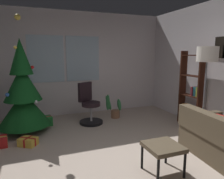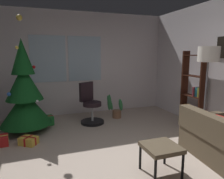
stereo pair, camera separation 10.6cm
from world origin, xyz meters
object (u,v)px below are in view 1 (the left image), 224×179
Objects in this scene: office_chair at (89,107)px; gift_box_green at (45,121)px; potted_plant at (113,108)px; gift_box_gold at (28,142)px; footstool at (163,148)px; floor_lamp at (207,60)px; holiday_tree at (23,95)px; bookshelf at (191,94)px.

gift_box_green is at bearing 168.93° from office_chair.
office_chair is 0.72m from potted_plant.
office_chair is (1.39, 0.82, 0.32)m from gift_box_gold.
footstool is 0.27× the size of floor_lamp.
holiday_tree reaches higher than gift_box_gold.
gift_box_green is (-1.42, 2.67, -0.26)m from footstool.
holiday_tree is 2.21m from potted_plant.
gift_box_green is (0.42, 0.29, -0.71)m from holiday_tree.
gift_box_gold is at bearing -154.19° from potted_plant.
gift_box_gold is (-1.78, 1.64, -0.30)m from footstool.
footstool is at bearing -140.20° from bookshelf.
gift_box_gold is at bearing -109.56° from gift_box_green.
gift_box_green is 3.72m from floor_lamp.
holiday_tree reaches higher than office_chair.
office_chair reaches higher than potted_plant.
gift_box_green is at bearing 34.26° from holiday_tree.
floor_lamp is at bearing -115.05° from bookshelf.
office_chair is (-0.40, 2.47, 0.02)m from footstool.
holiday_tree is 3.72m from bookshelf.
floor_lamp reaches higher than gift_box_gold.
floor_lamp is at bearing -58.90° from potted_plant.
footstool is 2.66m from potted_plant.
potted_plant is at bearing 7.03° from holiday_tree.
bookshelf is 1.95m from potted_plant.
holiday_tree is 1.51m from office_chair.
potted_plant is at bearing 121.10° from floor_lamp.
holiday_tree is 7.30× the size of gift_box_green.
holiday_tree is at bearing -145.74° from gift_box_green.
gift_box_green is 0.19× the size of bookshelf.
gift_box_green is at bearing 70.44° from gift_box_gold.
footstool is at bearing -152.28° from floor_lamp.
potted_plant is (-1.48, 1.17, -0.50)m from bookshelf.
gift_box_gold is at bearing -85.67° from holiday_tree.
bookshelf is (3.60, -0.91, -0.06)m from holiday_tree.
footstool is 0.20× the size of holiday_tree.
holiday_tree is 1.05m from gift_box_gold.
floor_lamp is (1.43, 0.75, 1.18)m from footstool.
potted_plant is at bearing 25.81° from gift_box_gold.
holiday_tree is 1.36× the size of floor_lamp.
floor_lamp is (2.85, -1.92, 1.44)m from gift_box_green.
gift_box_green is 3.46m from bookshelf.
gift_box_green is 1.09m from gift_box_gold.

